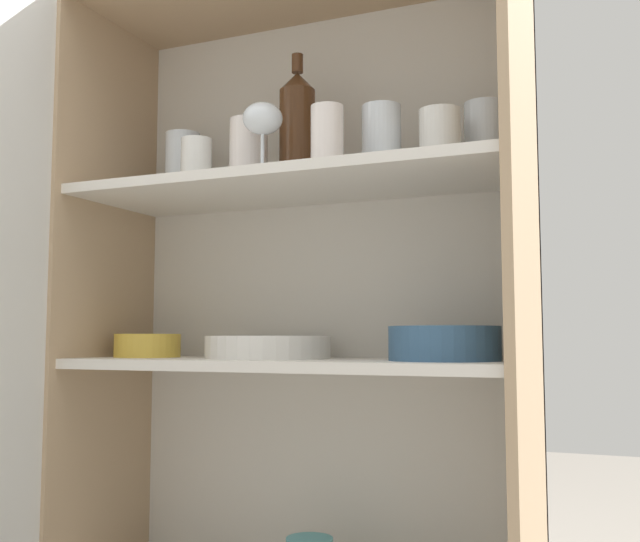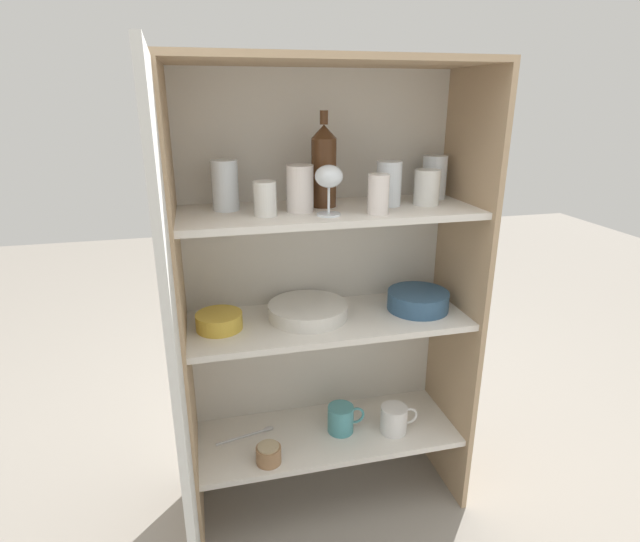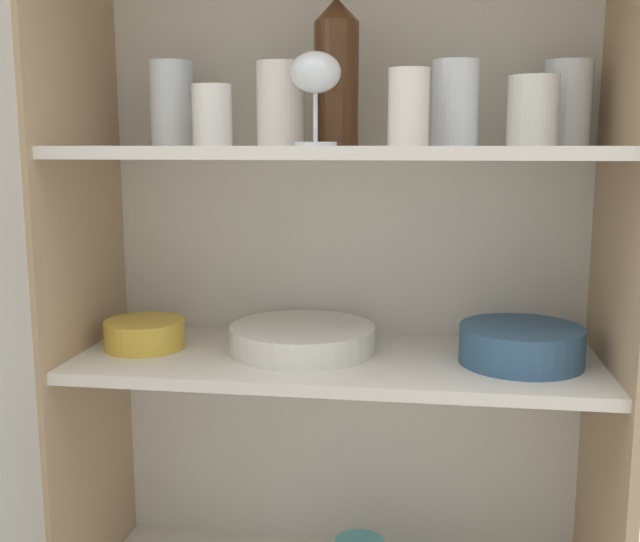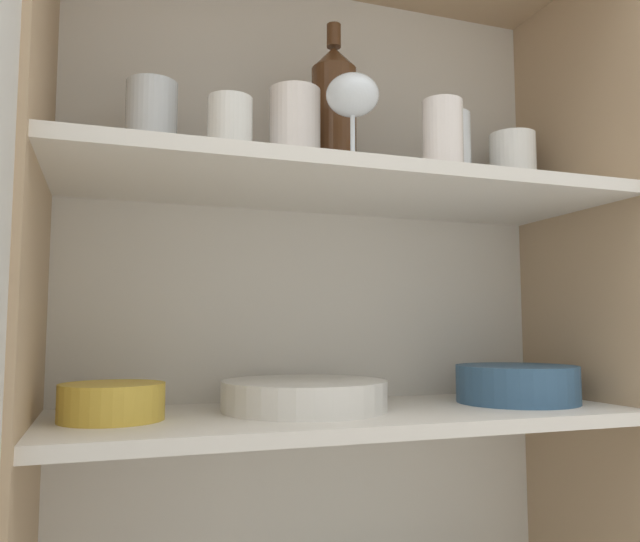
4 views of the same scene
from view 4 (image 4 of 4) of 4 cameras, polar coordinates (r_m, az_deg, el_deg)
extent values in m
cube|color=silver|center=(1.12, -0.63, -10.36)|extent=(0.91, 0.02, 1.45)
cube|color=tan|center=(0.90, -25.39, -11.07)|extent=(0.02, 0.36, 1.45)
cube|color=tan|center=(1.20, 23.16, -9.60)|extent=(0.02, 0.36, 1.45)
cube|color=silver|center=(0.97, 2.61, -13.20)|extent=(0.88, 0.32, 0.02)
cube|color=silver|center=(0.98, 2.53, 7.55)|extent=(0.88, 0.32, 0.02)
cylinder|color=white|center=(1.09, 11.64, 10.51)|extent=(0.08, 0.08, 0.13)
cylinder|color=silver|center=(0.96, -2.32, 12.51)|extent=(0.08, 0.08, 0.13)
cylinder|color=silver|center=(0.97, 11.15, 11.88)|extent=(0.06, 0.06, 0.11)
cylinder|color=white|center=(1.25, 17.27, 8.70)|extent=(0.08, 0.08, 0.14)
cylinder|color=white|center=(1.00, -15.17, 12.40)|extent=(0.08, 0.08, 0.14)
cylinder|color=white|center=(0.91, -8.25, 12.51)|extent=(0.06, 0.06, 0.10)
cylinder|color=white|center=(1.14, 17.22, 9.27)|extent=(0.08, 0.08, 0.11)
cylinder|color=white|center=(0.91, 3.02, 9.54)|extent=(0.07, 0.07, 0.01)
cylinder|color=white|center=(0.92, 3.01, 11.88)|extent=(0.01, 0.01, 0.07)
ellipsoid|color=white|center=(0.94, 2.99, 15.76)|extent=(0.08, 0.08, 0.06)
cylinder|color=#4C2D19|center=(1.05, 1.29, 12.94)|extent=(0.07, 0.07, 0.20)
cone|color=#4C2D19|center=(1.09, 1.28, 18.86)|extent=(0.07, 0.07, 0.04)
cylinder|color=#4C2D19|center=(1.11, 1.27, 20.69)|extent=(0.02, 0.02, 0.04)
cylinder|color=silver|center=(0.97, -1.45, -12.34)|extent=(0.25, 0.25, 0.01)
cylinder|color=silver|center=(0.97, -1.44, -11.81)|extent=(0.25, 0.25, 0.01)
cylinder|color=silver|center=(0.97, -1.44, -11.28)|extent=(0.25, 0.25, 0.01)
cylinder|color=silver|center=(0.97, -1.44, -10.75)|extent=(0.25, 0.25, 0.01)
cylinder|color=silver|center=(0.96, -1.44, -10.21)|extent=(0.25, 0.25, 0.01)
cylinder|color=#33567A|center=(1.11, 17.56, -9.82)|extent=(0.20, 0.20, 0.06)
torus|color=#33567A|center=(1.11, 17.52, -8.44)|extent=(0.20, 0.20, 0.01)
cylinder|color=gold|center=(0.90, -18.49, -11.28)|extent=(0.14, 0.14, 0.05)
torus|color=gold|center=(0.90, -18.45, -9.96)|extent=(0.14, 0.14, 0.01)
camera|label=1|loc=(1.07, 95.44, -3.92)|focal=42.00mm
camera|label=2|loc=(0.74, 161.11, 51.92)|focal=28.00mm
camera|label=3|loc=(0.64, 102.03, 22.43)|focal=42.00mm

